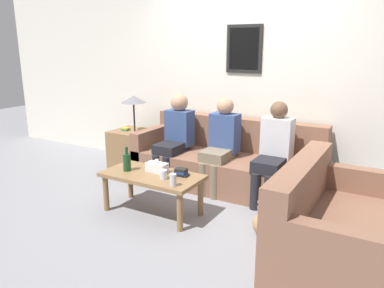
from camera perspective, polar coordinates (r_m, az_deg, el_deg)
The scene contains 15 objects.
ground_plane at distance 4.44m, azimuth 2.39°, elevation -8.37°, with size 16.00×16.00×0.00m, color gray.
wall_back at distance 5.00m, azimuth 7.97°, elevation 9.60°, with size 9.00×0.08×2.60m.
couch_main at distance 4.78m, azimuth 5.40°, elevation -2.97°, with size 2.32×0.89×0.84m.
couch_side at distance 3.32m, azimuth 20.81°, elevation -12.26°, with size 0.89×1.48×0.84m.
coffee_table at distance 3.98m, azimuth -6.09°, elevation -5.43°, with size 1.06×0.53×0.44m.
side_table_with_lamp at distance 5.52m, azimuth -9.13°, elevation -0.20°, with size 0.53×0.53×1.06m.
wine_bottle at distance 4.07m, azimuth -9.89°, elevation -2.66°, with size 0.08×0.08×0.27m.
drinking_glass at distance 3.79m, azimuth -4.40°, elevation -4.65°, with size 0.08×0.08×0.10m.
book_stack at distance 3.88m, azimuth -1.70°, elevation -4.35°, with size 0.16×0.10×0.08m.
soda_can at distance 3.60m, azimuth -2.90°, elevation -5.50°, with size 0.07×0.07×0.12m.
tissue_box at distance 4.01m, azimuth -5.37°, elevation -3.53°, with size 0.23×0.12×0.15m.
person_left at distance 4.86m, azimuth -2.58°, elevation 1.48°, with size 0.34×0.60×1.14m.
person_middle at distance 4.55m, azimuth 4.42°, elevation 0.39°, with size 0.34×0.57×1.14m.
person_right at distance 4.30m, azimuth 12.32°, elevation -0.83°, with size 0.34×0.61×1.14m.
teddy_bear at distance 3.66m, azimuth 10.97°, elevation -11.33°, with size 0.22×0.22×0.35m.
Camera 1 is at (1.89, -3.61, 1.75)m, focal length 35.00 mm.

